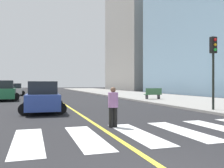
% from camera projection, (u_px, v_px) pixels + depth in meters
% --- Properties ---
extents(sidewalk_kerb_east, '(10.00, 120.00, 0.15)m').
position_uv_depth(sidewalk_kerb_east, '(174.00, 99.00, 27.33)').
color(sidewalk_kerb_east, gray).
rests_on(sidewalk_kerb_east, ground).
extents(crosswalk_paint, '(13.50, 4.00, 0.01)m').
position_uv_depth(crosswalk_paint, '(112.00, 135.00, 8.39)').
color(crosswalk_paint, silver).
rests_on(crosswalk_paint, ground).
extents(lane_divider_paint, '(0.16, 80.00, 0.01)m').
position_uv_depth(lane_divider_paint, '(48.00, 94.00, 42.69)').
color(lane_divider_paint, yellow).
rests_on(lane_divider_paint, ground).
extents(parking_garage_concrete, '(18.00, 24.00, 30.18)m').
position_uv_depth(parking_garage_concrete, '(147.00, 37.00, 71.10)').
color(parking_garage_concrete, gray).
rests_on(parking_garage_concrete, ground).
extents(car_black_nearest, '(2.37, 3.79, 1.69)m').
position_uv_depth(car_black_nearest, '(38.00, 89.00, 47.06)').
color(car_black_nearest, black).
rests_on(car_black_nearest, ground).
extents(car_silver_second, '(2.36, 3.77, 1.68)m').
position_uv_depth(car_silver_second, '(52.00, 88.00, 59.61)').
color(car_silver_second, '#B7B7BC').
rests_on(car_silver_second, ground).
extents(car_white_third, '(2.48, 3.96, 1.76)m').
position_uv_depth(car_white_third, '(16.00, 90.00, 36.51)').
color(car_white_third, silver).
rests_on(car_white_third, ground).
extents(car_blue_fourth, '(2.74, 4.28, 1.88)m').
position_uv_depth(car_blue_fourth, '(43.00, 98.00, 15.04)').
color(car_blue_fourth, '#2D479E').
rests_on(car_blue_fourth, ground).
extents(car_gray_fifth, '(2.48, 3.94, 1.75)m').
position_uv_depth(car_gray_fifth, '(38.00, 90.00, 33.48)').
color(car_gray_fifth, slate).
rests_on(car_gray_fifth, ground).
extents(car_green_sixth, '(2.98, 4.68, 2.06)m').
position_uv_depth(car_green_sixth, '(4.00, 91.00, 25.53)').
color(car_green_sixth, '#236B42').
rests_on(car_green_sixth, ground).
extents(traffic_light_near_corner, '(0.36, 0.41, 4.47)m').
position_uv_depth(traffic_light_near_corner, '(213.00, 58.00, 15.29)').
color(traffic_light_near_corner, black).
rests_on(traffic_light_near_corner, sidewalk_kerb_east).
extents(park_bench, '(1.81, 0.58, 1.12)m').
position_uv_depth(park_bench, '(153.00, 94.00, 25.75)').
color(park_bench, '#33603D').
rests_on(park_bench, sidewalk_kerb_east).
extents(pedestrian_crossing, '(0.40, 0.40, 1.61)m').
position_uv_depth(pedestrian_crossing, '(113.00, 105.00, 9.97)').
color(pedestrian_crossing, black).
rests_on(pedestrian_crossing, ground).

